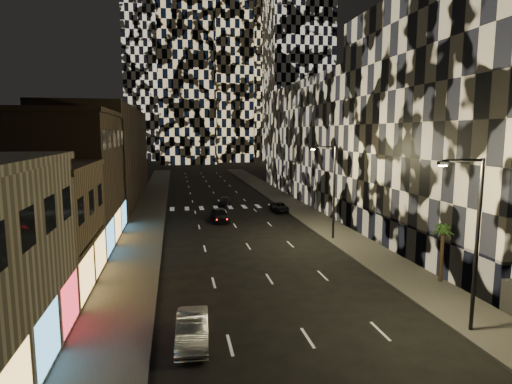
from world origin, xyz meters
name	(u,v)px	position (x,y,z in m)	size (l,w,h in m)	color
sidewalk_left	(150,209)	(-10.00, 50.00, 0.07)	(4.00, 120.00, 0.15)	#47443F
sidewalk_right	(292,205)	(10.00, 50.00, 0.07)	(4.00, 120.00, 0.15)	#47443F
curb_left	(165,209)	(-7.90, 50.00, 0.07)	(0.20, 120.00, 0.15)	#4C4C47
curb_right	(278,205)	(7.90, 50.00, 0.07)	(0.20, 120.00, 0.15)	#4C4C47
retail_tan	(12,232)	(-17.00, 21.00, 4.00)	(10.00, 10.00, 8.00)	brown
retail_brown	(60,180)	(-17.00, 33.50, 6.00)	(10.00, 15.00, 12.00)	#4C3B2B
retail_filler_left	(105,155)	(-17.00, 60.00, 7.00)	(10.00, 40.00, 14.00)	#4C3B2B
midrise_right	(483,126)	(20.00, 24.50, 11.00)	(16.00, 25.00, 22.00)	#232326
midrise_base	(397,236)	(12.30, 24.50, 1.50)	(0.60, 25.00, 3.00)	#383838
midrise_filler_right	(341,141)	(20.00, 57.00, 9.00)	(16.00, 40.00, 18.00)	#232326
tower_right_mid	(298,12)	(35.00, 135.00, 50.00)	(20.00, 20.00, 100.00)	black
tower_left_back	(156,0)	(-12.00, 165.00, 60.00)	(24.00, 24.00, 120.00)	black
tower_center_low	(185,18)	(-2.00, 140.00, 47.50)	(18.00, 18.00, 95.00)	black
streetlight_near	(473,233)	(8.35, 10.00, 5.35)	(2.55, 0.25, 9.00)	black
streetlight_far	(332,185)	(8.35, 30.00, 5.35)	(2.55, 0.25, 9.00)	black
car_silver_parked	(192,329)	(-5.80, 11.51, 0.73)	(1.55, 4.45, 1.47)	#97989C
car_dark_midlane	(220,215)	(-1.42, 40.58, 0.78)	(1.83, 4.56, 1.55)	black
car_dark_oncoming	(225,201)	(0.50, 52.25, 0.59)	(1.65, 4.05, 1.18)	black
car_dark_rightlane	(279,207)	(7.00, 45.46, 0.61)	(2.01, 4.37, 1.21)	black
palm_tree	(443,234)	(11.50, 16.96, 3.49)	(2.06, 2.05, 4.05)	#47331E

